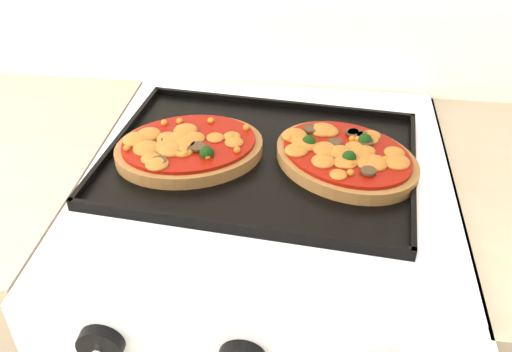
% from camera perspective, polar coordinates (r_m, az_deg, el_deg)
% --- Properties ---
extents(stove, '(0.60, 0.60, 0.91)m').
position_cam_1_polar(stove, '(1.25, 1.00, -16.52)').
color(stove, white).
rests_on(stove, floor).
extents(control_panel, '(0.60, 0.02, 0.09)m').
position_cam_1_polar(control_panel, '(0.74, -1.53, -16.68)').
color(control_panel, white).
rests_on(control_panel, stove).
extents(knob_left, '(0.06, 0.02, 0.06)m').
position_cam_1_polar(knob_left, '(0.77, -15.27, -15.97)').
color(knob_left, black).
rests_on(knob_left, control_panel).
extents(baking_tray, '(0.53, 0.41, 0.02)m').
position_cam_1_polar(baking_tray, '(0.94, 0.39, 1.88)').
color(baking_tray, black).
rests_on(baking_tray, stove).
extents(pizza_left, '(0.30, 0.26, 0.04)m').
position_cam_1_polar(pizza_left, '(0.94, -6.69, 2.98)').
color(pizza_left, brown).
rests_on(pizza_left, baking_tray).
extents(pizza_right, '(0.30, 0.29, 0.04)m').
position_cam_1_polar(pizza_right, '(0.92, 8.99, 1.96)').
color(pizza_right, brown).
rests_on(pizza_right, baking_tray).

